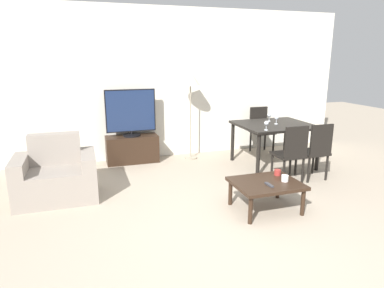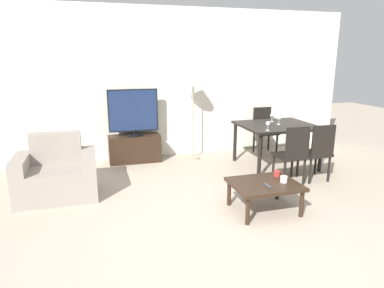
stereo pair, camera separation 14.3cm
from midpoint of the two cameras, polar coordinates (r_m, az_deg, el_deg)
name	(u,v)px [view 2 (the right image)]	position (r m, az deg, el deg)	size (l,w,h in m)	color
ground_plane	(244,250)	(3.55, 9.88, -17.06)	(18.00, 18.00, 0.00)	tan
wall_back	(166,84)	(6.37, -3.66, 9.94)	(7.22, 0.06, 2.70)	silver
armchair	(57,175)	(4.90, -20.79, -4.90)	(1.02, 0.72, 0.84)	gray
tv_stand	(135,149)	(6.19, -8.87, -0.76)	(0.91, 0.37, 0.48)	black
tv	(133,113)	(6.05, -9.10, 5.19)	(0.86, 0.30, 0.82)	black
coffee_table	(265,186)	(4.27, 12.96, -6.87)	(0.80, 0.66, 0.36)	black
dining_table	(277,129)	(5.98, 14.63, 2.45)	(1.22, 1.07, 0.73)	black
dining_chair_near	(293,152)	(5.21, 17.19, -1.32)	(0.40, 0.40, 0.88)	black
dining_chair_far	(264,128)	(6.83, 12.49, 2.60)	(0.40, 0.40, 0.88)	black
dining_chair_near_right	(318,150)	(5.45, 20.95, -0.95)	(0.40, 0.40, 0.88)	black
floor_lamp	(193,83)	(6.13, 0.85, 10.10)	(0.35, 0.35, 1.59)	gray
remote_primary	(267,186)	(4.14, 13.43, -6.77)	(0.04, 0.15, 0.02)	#38383D
cup_white_near	(277,173)	(4.50, 14.86, -4.74)	(0.08, 0.08, 0.07)	maroon
cup_colored_far	(284,179)	(4.31, 15.98, -5.68)	(0.08, 0.08, 0.08)	white
wine_glass_left	(268,124)	(5.39, 13.29, 3.24)	(0.07, 0.07, 0.15)	silver
wine_glass_center	(272,116)	(6.16, 13.86, 4.55)	(0.07, 0.07, 0.15)	silver
wine_glass_right	(279,119)	(5.93, 14.98, 4.11)	(0.07, 0.07, 0.15)	silver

